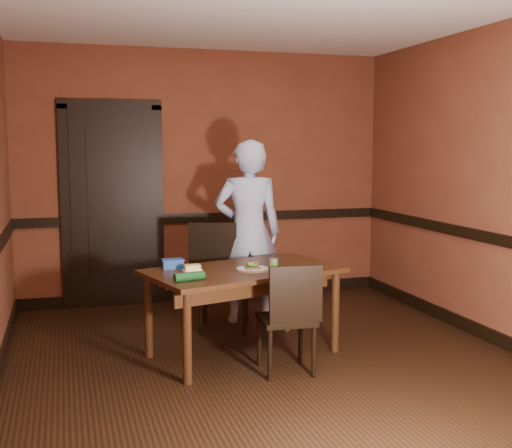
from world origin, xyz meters
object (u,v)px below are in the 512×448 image
sandwich_plate (253,268)px  cheese_saucer (192,268)px  sauce_jar (274,264)px  food_tub (173,264)px  person (248,232)px  chair_far (224,277)px  chair_near (286,317)px  dining_table (243,312)px

sandwich_plate → cheese_saucer: size_ratio=1.57×
sauce_jar → food_tub: (-0.76, 0.28, -0.01)m
food_tub → sandwich_plate: bearing=-25.3°
person → sauce_jar: 1.05m
chair_far → sauce_jar: (0.19, -0.86, 0.27)m
chair_near → sandwich_plate: chair_near is taller
dining_table → sandwich_plate: size_ratio=5.97×
cheese_saucer → sauce_jar: bearing=-10.9°
dining_table → food_tub: size_ratio=8.66×
chair_near → cheese_saucer: (-0.60, 0.49, 0.31)m
chair_far → cheese_saucer: size_ratio=6.00×
cheese_saucer → person: bearing=51.9°
sandwich_plate → cheese_saucer: (-0.46, 0.11, 0.00)m
sauce_jar → sandwich_plate: bearing=176.1°
chair_far → cheese_saucer: chair_far is taller
chair_far → person: person is taller
sauce_jar → chair_far: bearing=102.4°
chair_far → person: bearing=49.6°
sandwich_plate → dining_table: bearing=121.4°
dining_table → chair_far: 0.78m
dining_table → food_tub: food_tub is taller
person → sandwich_plate: person is taller
dining_table → cheese_saucer: (-0.41, 0.02, 0.37)m
person → sandwich_plate: (-0.26, -1.03, -0.14)m
sauce_jar → chair_near: bearing=-93.7°
chair_far → person: (0.28, 0.17, 0.39)m
sandwich_plate → food_tub: size_ratio=1.45×
dining_table → person: bearing=55.8°
food_tub → sauce_jar: bearing=-20.9°
dining_table → sauce_jar: size_ratio=17.79×
person → sauce_jar: (-0.09, -1.04, -0.12)m
cheese_saucer → food_tub: bearing=128.4°
chair_far → food_tub: size_ratio=5.55×
chair_far → sandwich_plate: chair_far is taller
dining_table → chair_near: chair_near is taller
dining_table → person: (0.31, 0.94, 0.52)m
chair_near → sauce_jar: (0.02, 0.37, 0.33)m
chair_far → sandwich_plate: bearing=-71.0°
cheese_saucer → food_tub: 0.21m
chair_far → person: size_ratio=0.56×
chair_far → dining_table: bearing=-74.9°
sauce_jar → food_tub: sauce_jar is taller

